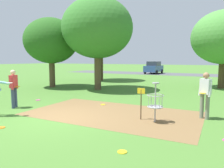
{
  "coord_description": "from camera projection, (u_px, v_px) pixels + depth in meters",
  "views": [
    {
      "loc": [
        5.38,
        -5.93,
        2.18
      ],
      "look_at": [
        0.78,
        3.13,
        1.0
      ],
      "focal_mm": 34.33,
      "sensor_mm": 36.0,
      "label": 1
    }
  ],
  "objects": [
    {
      "name": "frisbee_far_right",
      "position": [
        103.0,
        105.0,
        10.27
      ],
      "size": [
        0.24,
        0.24,
        0.02
      ],
      "primitive_type": "cylinder",
      "color": "gold",
      "rests_on": "ground"
    },
    {
      "name": "frisbee_mid_grass",
      "position": [
        1.0,
        128.0,
        6.82
      ],
      "size": [
        0.24,
        0.24,
        0.02
      ],
      "primitive_type": "cylinder",
      "color": "orange",
      "rests_on": "ground"
    },
    {
      "name": "tree_mid_center",
      "position": [
        97.0,
        28.0,
        14.99
      ],
      "size": [
        4.98,
        4.98,
        6.46
      ],
      "color": "brown",
      "rests_on": "ground"
    },
    {
      "name": "ground_plane",
      "position": [
        55.0,
        118.0,
        7.92
      ],
      "size": [
        160.0,
        160.0,
        0.0
      ],
      "primitive_type": "plane",
      "color": "#47752D"
    },
    {
      "name": "tree_near_right",
      "position": [
        101.0,
        33.0,
        21.46
      ],
      "size": [
        4.8,
        4.8,
        6.84
      ],
      "color": "#4C3823",
      "rests_on": "ground"
    },
    {
      "name": "frisbee_scattered_a",
      "position": [
        122.0,
        152.0,
        5.04
      ],
      "size": [
        0.23,
        0.23,
        0.02
      ],
      "primitive_type": "cylinder",
      "color": "gold",
      "rests_on": "ground"
    },
    {
      "name": "tree_near_left",
      "position": [
        51.0,
        41.0,
        16.46
      ],
      "size": [
        4.09,
        4.09,
        5.33
      ],
      "color": "brown",
      "rests_on": "ground"
    },
    {
      "name": "parking_lot_strip",
      "position": [
        179.0,
        74.0,
        30.94
      ],
      "size": [
        36.0,
        6.0,
        0.01
      ],
      "primitive_type": "cube",
      "color": "#4C4C51",
      "rests_on": "ground"
    },
    {
      "name": "dirt_tee_pad",
      "position": [
        113.0,
        113.0,
        8.66
      ],
      "size": [
        6.78,
        3.86,
        0.01
      ],
      "primitive_type": "cube",
      "color": "brown",
      "rests_on": "ground"
    },
    {
      "name": "frisbee_far_left",
      "position": [
        38.0,
        100.0,
        11.42
      ],
      "size": [
        0.24,
        0.24,
        0.02
      ],
      "primitive_type": "cylinder",
      "color": "#E53D99",
      "rests_on": "ground"
    },
    {
      "name": "tree_mid_right",
      "position": [
        224.0,
        37.0,
        15.62
      ],
      "size": [
        4.61,
        4.61,
        5.73
      ],
      "color": "#4C3823",
      "rests_on": "ground"
    },
    {
      "name": "parked_car_leftmost",
      "position": [
        154.0,
        68.0,
        32.4
      ],
      "size": [
        2.11,
        4.27,
        1.84
      ],
      "color": "#2D4784",
      "rests_on": "ground"
    },
    {
      "name": "player_foreground_watching",
      "position": [
        205.0,
        93.0,
        7.76
      ],
      "size": [
        0.49,
        0.45,
        1.71
      ],
      "color": "slate",
      "rests_on": "ground"
    },
    {
      "name": "player_waiting_left",
      "position": [
        14.0,
        87.0,
        9.53
      ],
      "size": [
        0.45,
        0.5,
        1.71
      ],
      "color": "#384260",
      "rests_on": "ground"
    },
    {
      "name": "disc_golf_basket",
      "position": [
        154.0,
        101.0,
        7.4
      ],
      "size": [
        0.98,
        0.58,
        1.39
      ],
      "color": "#9E9EA3",
      "rests_on": "ground"
    }
  ]
}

